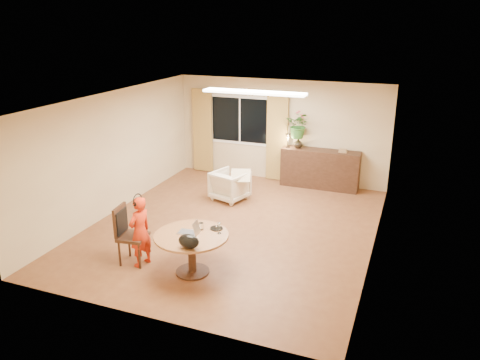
# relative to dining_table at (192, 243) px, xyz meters

# --- Properties ---
(floor) EXTENTS (6.50, 6.50, 0.00)m
(floor) POSITION_rel_dining_table_xyz_m (-0.03, 1.90, -0.55)
(floor) COLOR brown
(floor) RESTS_ON ground
(ceiling) EXTENTS (6.50, 6.50, 0.00)m
(ceiling) POSITION_rel_dining_table_xyz_m (-0.03, 1.90, 2.05)
(ceiling) COLOR white
(ceiling) RESTS_ON wall_back
(wall_back) EXTENTS (5.50, 0.00, 5.50)m
(wall_back) POSITION_rel_dining_table_xyz_m (-0.03, 5.15, 0.75)
(wall_back) COLOR tan
(wall_back) RESTS_ON floor
(wall_left) EXTENTS (0.00, 6.50, 6.50)m
(wall_left) POSITION_rel_dining_table_xyz_m (-2.78, 1.90, 0.75)
(wall_left) COLOR tan
(wall_left) RESTS_ON floor
(wall_right) EXTENTS (0.00, 6.50, 6.50)m
(wall_right) POSITION_rel_dining_table_xyz_m (2.72, 1.90, 0.75)
(wall_right) COLOR tan
(wall_right) RESTS_ON floor
(window) EXTENTS (1.70, 0.03, 1.30)m
(window) POSITION_rel_dining_table_xyz_m (-1.13, 5.13, 0.95)
(window) COLOR white
(window) RESTS_ON wall_back
(curtain_left) EXTENTS (0.55, 0.08, 2.25)m
(curtain_left) POSITION_rel_dining_table_xyz_m (-2.18, 5.06, 0.60)
(curtain_left) COLOR olive
(curtain_left) RESTS_ON wall_back
(curtain_right) EXTENTS (0.55, 0.08, 2.25)m
(curtain_right) POSITION_rel_dining_table_xyz_m (-0.08, 5.06, 0.60)
(curtain_right) COLOR olive
(curtain_right) RESTS_ON wall_back
(ceiling_panel) EXTENTS (2.20, 0.35, 0.05)m
(ceiling_panel) POSITION_rel_dining_table_xyz_m (-0.03, 3.10, 2.02)
(ceiling_panel) COLOR white
(ceiling_panel) RESTS_ON ceiling
(dining_table) EXTENTS (1.22, 1.22, 0.70)m
(dining_table) POSITION_rel_dining_table_xyz_m (0.00, 0.00, 0.00)
(dining_table) COLOR brown
(dining_table) RESTS_ON floor
(dining_chair) EXTENTS (0.55, 0.51, 1.03)m
(dining_chair) POSITION_rel_dining_table_xyz_m (-1.09, -0.05, -0.03)
(dining_chair) COLOR black
(dining_chair) RESTS_ON floor
(child) EXTENTS (0.51, 0.40, 1.24)m
(child) POSITION_rel_dining_table_xyz_m (-0.93, -0.07, 0.07)
(child) COLOR red
(child) RESTS_ON floor
(laptop) EXTENTS (0.35, 0.25, 0.22)m
(laptop) POSITION_rel_dining_table_xyz_m (-0.08, 0.04, 0.26)
(laptop) COLOR #B7B7BC
(laptop) RESTS_ON dining_table
(tumbler) EXTENTS (0.10, 0.10, 0.12)m
(tumbler) POSITION_rel_dining_table_xyz_m (0.07, 0.24, 0.21)
(tumbler) COLOR white
(tumbler) RESTS_ON dining_table
(wine_glass) EXTENTS (0.08, 0.08, 0.19)m
(wine_glass) POSITION_rel_dining_table_xyz_m (0.40, 0.21, 0.24)
(wine_glass) COLOR white
(wine_glass) RESTS_ON dining_table
(pot_lid) EXTENTS (0.27, 0.27, 0.04)m
(pot_lid) POSITION_rel_dining_table_xyz_m (0.29, 0.35, 0.17)
(pot_lid) COLOR white
(pot_lid) RESTS_ON dining_table
(handbag) EXTENTS (0.37, 0.26, 0.23)m
(handbag) POSITION_rel_dining_table_xyz_m (0.18, -0.43, 0.26)
(handbag) COLOR black
(handbag) RESTS_ON dining_table
(armchair) EXTENTS (0.93, 0.94, 0.69)m
(armchair) POSITION_rel_dining_table_xyz_m (-0.68, 3.33, -0.20)
(armchair) COLOR beige
(armchair) RESTS_ON floor
(throw) EXTENTS (0.60, 0.66, 0.03)m
(throw) POSITION_rel_dining_table_xyz_m (-0.41, 3.30, 0.16)
(throw) COLOR beige
(throw) RESTS_ON armchair
(sideboard) EXTENTS (1.92, 0.47, 0.96)m
(sideboard) POSITION_rel_dining_table_xyz_m (1.09, 4.91, -0.07)
(sideboard) COLOR black
(sideboard) RESTS_ON floor
(vase) EXTENTS (0.25, 0.25, 0.25)m
(vase) POSITION_rel_dining_table_xyz_m (0.51, 4.91, 0.54)
(vase) COLOR black
(vase) RESTS_ON sideboard
(bouquet) EXTENTS (0.64, 0.56, 0.66)m
(bouquet) POSITION_rel_dining_table_xyz_m (0.51, 4.91, 0.99)
(bouquet) COLOR #276927
(bouquet) RESTS_ON vase
(book_stack) EXTENTS (0.23, 0.19, 0.08)m
(book_stack) POSITION_rel_dining_table_xyz_m (1.62, 4.91, 0.46)
(book_stack) COLOR #855E43
(book_stack) RESTS_ON sideboard
(desk_lamp) EXTENTS (0.16, 0.16, 0.37)m
(desk_lamp) POSITION_rel_dining_table_xyz_m (0.26, 4.86, 0.60)
(desk_lamp) COLOR black
(desk_lamp) RESTS_ON sideboard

